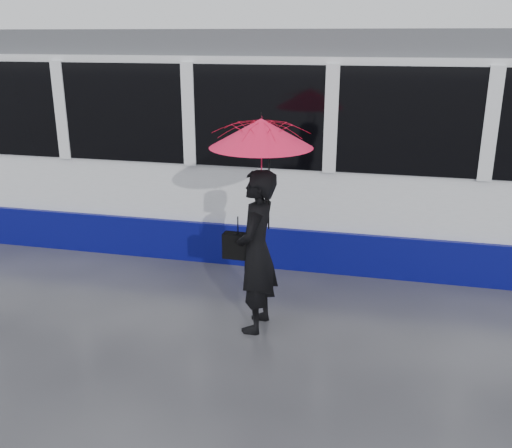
# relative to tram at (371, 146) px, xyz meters

# --- Properties ---
(ground) EXTENTS (90.00, 90.00, 0.00)m
(ground) POSITION_rel_tram_xyz_m (-2.17, -2.50, -1.64)
(ground) COLOR #2D2D32
(ground) RESTS_ON ground
(rails) EXTENTS (34.00, 1.51, 0.02)m
(rails) POSITION_rel_tram_xyz_m (-2.17, -0.00, -1.63)
(rails) COLOR #3F3D38
(rails) RESTS_ON ground
(tram) EXTENTS (26.00, 2.56, 3.35)m
(tram) POSITION_rel_tram_xyz_m (0.00, 0.00, 0.00)
(tram) COLOR white
(tram) RESTS_ON ground
(woman) EXTENTS (0.48, 0.71, 1.89)m
(woman) POSITION_rel_tram_xyz_m (-1.09, -3.04, -0.69)
(woman) COLOR black
(woman) RESTS_ON ground
(umbrella) EXTENTS (1.16, 1.16, 1.28)m
(umbrella) POSITION_rel_tram_xyz_m (-1.04, -3.04, 0.44)
(umbrella) COLOR #FF1569
(umbrella) RESTS_ON ground
(handbag) EXTENTS (0.34, 0.16, 0.47)m
(handbag) POSITION_rel_tram_xyz_m (-1.31, -3.02, -0.64)
(handbag) COLOR black
(handbag) RESTS_ON ground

